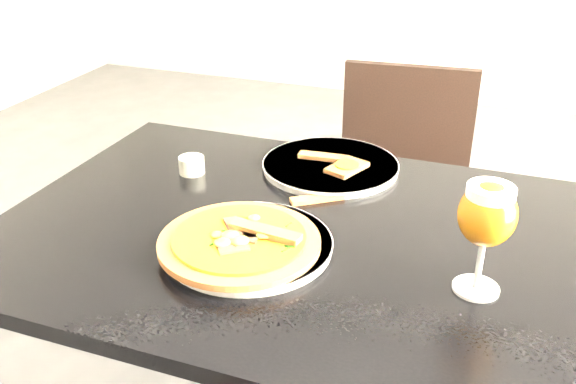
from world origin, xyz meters
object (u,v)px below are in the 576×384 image
at_px(chair_far, 397,206).
at_px(pizza, 240,240).
at_px(dining_table, 314,272).
at_px(beer_glass, 487,215).

height_order(chair_far, pizza, chair_far).
distance_m(chair_far, pizza, 0.86).
xyz_separation_m(dining_table, chair_far, (0.04, 0.67, -0.18)).
xyz_separation_m(pizza, beer_glass, (0.40, 0.03, 0.11)).
xyz_separation_m(dining_table, beer_glass, (0.30, -0.09, 0.23)).
xyz_separation_m(dining_table, pizza, (-0.10, -0.11, 0.12)).
bearing_deg(dining_table, pizza, -131.34).
relative_size(dining_table, beer_glass, 6.36).
distance_m(dining_table, chair_far, 0.70).
relative_size(dining_table, chair_far, 1.40).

